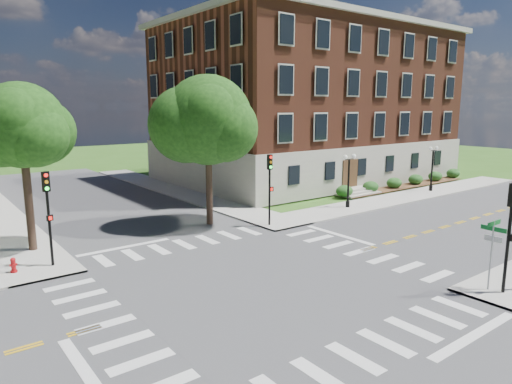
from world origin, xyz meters
TOP-DOWN VIEW (x-y plane):
  - ground at (0.00, 0.00)m, footprint 160.00×160.00m
  - road_ew at (0.00, 0.00)m, footprint 90.00×12.00m
  - road_ns at (0.00, 0.00)m, footprint 12.00×90.00m
  - sidewalk_ne at (15.38, 15.38)m, footprint 34.00×34.00m
  - crosswalk_east at (7.20, 0.00)m, footprint 2.20×10.20m
  - stop_bar_east at (8.80, 3.00)m, footprint 0.40×5.50m
  - main_building at (24.00, 21.99)m, footprint 30.60×22.40m
  - shrub_row at (27.00, 10.80)m, footprint 18.00×2.00m
  - tree_c at (-7.39, 11.21)m, footprint 4.61×4.61m
  - tree_d at (3.56, 10.06)m, footprint 5.94×5.94m
  - traffic_signal_se at (7.46, -7.73)m, footprint 0.36×0.42m
  - traffic_signal_ne at (6.62, 7.33)m, footprint 0.37×0.42m
  - traffic_signal_nw at (-7.17, 7.77)m, footprint 0.37×0.43m
  - twin_lamp_west at (15.11, 7.87)m, footprint 1.36×0.36m
  - twin_lamp_east at (26.98, 7.94)m, footprint 1.36×0.36m
  - street_sign_pole at (7.26, -7.15)m, footprint 1.10×1.10m
  - fire_hydrant at (-8.94, 7.85)m, footprint 0.35×0.35m

SIDE VIEW (x-z plane):
  - ground at x=0.00m, z-range 0.00..0.00m
  - crosswalk_east at x=7.20m, z-range -0.01..0.01m
  - stop_bar_east at x=8.80m, z-range 0.00..0.00m
  - shrub_row at x=27.00m, z-range -0.65..0.65m
  - road_ew at x=0.00m, z-range 0.00..0.01m
  - road_ns at x=0.00m, z-range 0.00..0.01m
  - sidewalk_ne at x=15.38m, z-range 0.00..0.12m
  - fire_hydrant at x=-8.94m, z-range 0.09..0.84m
  - street_sign_pole at x=7.26m, z-range 0.76..3.86m
  - twin_lamp_west at x=15.11m, z-range 0.41..4.64m
  - twin_lamp_east at x=26.98m, z-range 0.41..4.64m
  - traffic_signal_se at x=7.46m, z-range 0.79..5.59m
  - traffic_signal_ne at x=6.62m, z-range 0.79..5.59m
  - traffic_signal_nw at x=-7.17m, z-range 0.79..5.59m
  - tree_c at x=-7.39m, z-range 2.40..11.64m
  - tree_d at x=3.56m, z-range 2.14..12.15m
  - main_building at x=24.00m, z-range 0.09..16.59m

